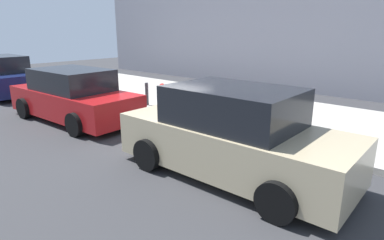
{
  "coord_description": "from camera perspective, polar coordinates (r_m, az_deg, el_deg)",
  "views": [
    {
      "loc": [
        -7.22,
        6.58,
        2.7
      ],
      "look_at": [
        -2.03,
        0.74,
        0.49
      ],
      "focal_mm": 30.07,
      "sensor_mm": 36.0,
      "label": 1
    }
  ],
  "objects": [
    {
      "name": "parked_car_red_1",
      "position": [
        10.39,
        -20.31,
        3.91
      ],
      "size": [
        4.68,
        2.13,
        1.57
      ],
      "color": "#AD1619",
      "rests_on": "ground_plane"
    },
    {
      "name": "suitcase_maroon_5",
      "position": [
        9.82,
        0.95,
        2.86
      ],
      "size": [
        0.45,
        0.27,
        0.99
      ],
      "color": "maroon",
      "rests_on": "sidewalk_curb"
    },
    {
      "name": "suitcase_black_0",
      "position": [
        8.61,
        13.18,
        0.09
      ],
      "size": [
        0.41,
        0.21,
        0.84
      ],
      "color": "black",
      "rests_on": "sidewalk_curb"
    },
    {
      "name": "suitcase_red_1",
      "position": [
        8.79,
        10.51,
        1.1
      ],
      "size": [
        0.39,
        0.25,
        1.07
      ],
      "color": "red",
      "rests_on": "sidewalk_curb"
    },
    {
      "name": "fire_hydrant",
      "position": [
        10.95,
        -5.3,
        4.48
      ],
      "size": [
        0.39,
        0.21,
        0.81
      ],
      "color": "red",
      "rests_on": "sidewalk_curb"
    },
    {
      "name": "suitcase_teal_3",
      "position": [
        9.29,
        5.34,
        1.63
      ],
      "size": [
        0.45,
        0.27,
        0.65
      ],
      "color": "#0F606B",
      "rests_on": "sidewalk_curb"
    },
    {
      "name": "suitcase_black_7",
      "position": [
        10.5,
        -3.01,
        3.09
      ],
      "size": [
        0.41,
        0.22,
        0.72
      ],
      "color": "black",
      "rests_on": "sidewalk_curb"
    },
    {
      "name": "suitcase_navy_6",
      "position": [
        10.17,
        -1.1,
        2.88
      ],
      "size": [
        0.43,
        0.27,
        0.63
      ],
      "color": "navy",
      "rests_on": "sidewalk_curb"
    },
    {
      "name": "parked_car_navy_2",
      "position": [
        15.87,
        -30.79,
        6.58
      ],
      "size": [
        4.29,
        2.05,
        1.64
      ],
      "color": "#141E4C",
      "rests_on": "ground_plane"
    },
    {
      "name": "sidewalk_curb",
      "position": [
        11.89,
        3.1,
        2.99
      ],
      "size": [
        18.0,
        5.0,
        0.14
      ],
      "primitive_type": "cube",
      "color": "#ADA89E",
      "rests_on": "ground_plane"
    },
    {
      "name": "suitcase_silver_2",
      "position": [
        9.12,
        8.27,
        1.09
      ],
      "size": [
        0.42,
        0.26,
        0.81
      ],
      "color": "#9EA0A8",
      "rests_on": "sidewalk_curb"
    },
    {
      "name": "ground_plane",
      "position": [
        10.13,
        -5.78,
        0.26
      ],
      "size": [
        40.0,
        40.0,
        0.0
      ],
      "primitive_type": "plane",
      "color": "#333335"
    },
    {
      "name": "suitcase_olive_4",
      "position": [
        9.61,
        3.29,
        1.97
      ],
      "size": [
        0.36,
        0.21,
        0.79
      ],
      "color": "#59601E",
      "rests_on": "sidewalk_curb"
    },
    {
      "name": "parked_car_beige_0",
      "position": [
        6.03,
        7.16,
        -2.74
      ],
      "size": [
        4.47,
        2.05,
        1.7
      ],
      "color": "tan",
      "rests_on": "ground_plane"
    },
    {
      "name": "bollard_post",
      "position": [
        11.31,
        -8.01,
        4.59
      ],
      "size": [
        0.12,
        0.12,
        0.79
      ],
      "primitive_type": "cylinder",
      "color": "#333338",
      "rests_on": "sidewalk_curb"
    }
  ]
}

